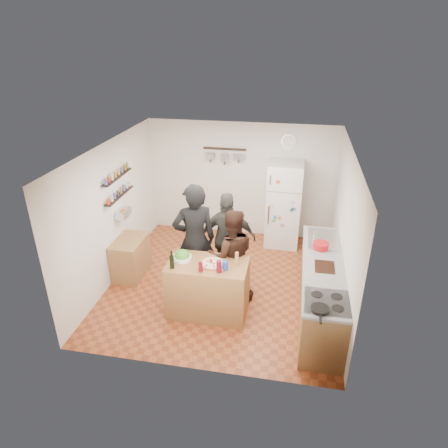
% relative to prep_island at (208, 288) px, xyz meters
% --- Properties ---
extents(room_shell, '(4.20, 4.20, 4.20)m').
position_rel_prep_island_xyz_m(room_shell, '(0.08, 1.23, 0.79)').
color(room_shell, brown).
rests_on(room_shell, ground).
extents(prep_island, '(1.25, 0.72, 0.91)m').
position_rel_prep_island_xyz_m(prep_island, '(0.00, 0.00, 0.00)').
color(prep_island, brown).
rests_on(prep_island, floor).
extents(pizza_board, '(0.42, 0.34, 0.02)m').
position_rel_prep_island_xyz_m(pizza_board, '(0.08, -0.02, 0.47)').
color(pizza_board, brown).
rests_on(pizza_board, prep_island).
extents(pizza, '(0.34, 0.34, 0.02)m').
position_rel_prep_island_xyz_m(pizza, '(0.08, -0.02, 0.48)').
color(pizza, beige).
rests_on(pizza, pizza_board).
extents(salad_bowl, '(0.30, 0.30, 0.06)m').
position_rel_prep_island_xyz_m(salad_bowl, '(-0.42, 0.05, 0.48)').
color(salad_bowl, silver).
rests_on(salad_bowl, prep_island).
extents(wine_bottle, '(0.07, 0.07, 0.21)m').
position_rel_prep_island_xyz_m(wine_bottle, '(-0.50, -0.22, 0.56)').
color(wine_bottle, black).
rests_on(wine_bottle, prep_island).
extents(wine_glass_near, '(0.06, 0.06, 0.16)m').
position_rel_prep_island_xyz_m(wine_glass_near, '(-0.05, -0.24, 0.53)').
color(wine_glass_near, '#62080E').
rests_on(wine_glass_near, prep_island).
extents(wine_glass_far, '(0.08, 0.08, 0.19)m').
position_rel_prep_island_xyz_m(wine_glass_far, '(0.22, -0.20, 0.55)').
color(wine_glass_far, '#5A0717').
rests_on(wine_glass_far, prep_island).
extents(pepper_mill, '(0.06, 0.06, 0.18)m').
position_rel_prep_island_xyz_m(pepper_mill, '(0.45, 0.05, 0.55)').
color(pepper_mill, '#AB7B48').
rests_on(pepper_mill, prep_island).
extents(salt_canister, '(0.09, 0.09, 0.14)m').
position_rel_prep_island_xyz_m(salt_canister, '(0.30, -0.12, 0.52)').
color(salt_canister, '#1B3A96').
rests_on(salt_canister, prep_island).
extents(person_left, '(0.86, 0.74, 2.00)m').
position_rel_prep_island_xyz_m(person_left, '(-0.34, 0.54, 0.54)').
color(person_left, black).
rests_on(person_left, floor).
extents(person_center, '(0.93, 0.81, 1.63)m').
position_rel_prep_island_xyz_m(person_center, '(0.30, 0.46, 0.36)').
color(person_center, black).
rests_on(person_center, floor).
extents(person_back, '(1.04, 0.56, 1.69)m').
position_rel_prep_island_xyz_m(person_back, '(0.13, 1.00, 0.39)').
color(person_back, '#2E2D29').
rests_on(person_back, floor).
extents(counter_run, '(0.63, 2.63, 0.90)m').
position_rel_prep_island_xyz_m(counter_run, '(1.78, 0.29, -0.01)').
color(counter_run, '#9E7042').
rests_on(counter_run, floor).
extents(stove_top, '(0.60, 0.62, 0.02)m').
position_rel_prep_island_xyz_m(stove_top, '(1.78, -0.66, 0.46)').
color(stove_top, white).
rests_on(stove_top, counter_run).
extents(skillet, '(0.24, 0.24, 0.05)m').
position_rel_prep_island_xyz_m(skillet, '(1.68, -0.87, 0.49)').
color(skillet, black).
rests_on(skillet, stove_top).
extents(sink, '(0.50, 0.80, 0.03)m').
position_rel_prep_island_xyz_m(sink, '(1.78, 1.14, 0.46)').
color(sink, silver).
rests_on(sink, counter_run).
extents(cutting_board, '(0.30, 0.40, 0.02)m').
position_rel_prep_island_xyz_m(cutting_board, '(1.78, 0.22, 0.46)').
color(cutting_board, brown).
rests_on(cutting_board, counter_run).
extents(red_bowl, '(0.26, 0.26, 0.11)m').
position_rel_prep_island_xyz_m(red_bowl, '(1.73, 0.79, 0.52)').
color(red_bowl, red).
rests_on(red_bowl, counter_run).
extents(fridge, '(0.70, 0.68, 1.80)m').
position_rel_prep_island_xyz_m(fridge, '(1.03, 2.59, 0.45)').
color(fridge, white).
rests_on(fridge, floor).
extents(wall_clock, '(0.30, 0.03, 0.30)m').
position_rel_prep_island_xyz_m(wall_clock, '(1.03, 2.92, 1.69)').
color(wall_clock, silver).
rests_on(wall_clock, back_wall).
extents(spice_shelf_lower, '(0.12, 1.00, 0.02)m').
position_rel_prep_island_xyz_m(spice_shelf_lower, '(-1.85, 1.04, 1.04)').
color(spice_shelf_lower, black).
rests_on(spice_shelf_lower, left_wall).
extents(spice_shelf_upper, '(0.12, 1.00, 0.02)m').
position_rel_prep_island_xyz_m(spice_shelf_upper, '(-1.85, 1.04, 1.40)').
color(spice_shelf_upper, black).
rests_on(spice_shelf_upper, left_wall).
extents(produce_basket, '(0.18, 0.35, 0.14)m').
position_rel_prep_island_xyz_m(produce_basket, '(-1.82, 1.04, 0.69)').
color(produce_basket, silver).
rests_on(produce_basket, left_wall).
extents(side_table, '(0.50, 0.80, 0.73)m').
position_rel_prep_island_xyz_m(side_table, '(-1.66, 0.81, -0.09)').
color(side_table, olive).
rests_on(side_table, floor).
extents(pot_rack, '(0.90, 0.04, 0.04)m').
position_rel_prep_island_xyz_m(pot_rack, '(-0.27, 2.84, 1.49)').
color(pot_rack, black).
rests_on(pot_rack, back_wall).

